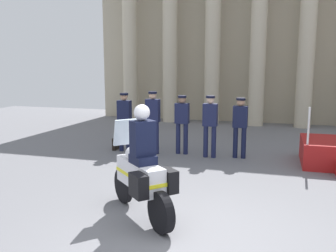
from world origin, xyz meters
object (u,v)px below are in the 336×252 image
Objects in this scene: officer_in_row_3 at (210,121)px; motorcycle_with_rider at (142,171)px; officer_in_row_0 at (124,117)px; officer_in_row_1 at (153,117)px; briefcase_on_ground at (116,144)px; officer_in_row_4 at (240,123)px; officer_in_row_2 at (182,120)px.

motorcycle_with_rider is at bearing 86.74° from officer_in_row_3.
officer_in_row_0 is 0.88m from officer_in_row_1.
officer_in_row_3 is 4.69× the size of briefcase_on_ground.
officer_in_row_4 is at bearing -60.47° from motorcycle_with_rider.
officer_in_row_2 is 4.51m from motorcycle_with_rider.
officer_in_row_3 is (1.63, 0.01, -0.05)m from officer_in_row_1.
officer_in_row_3 is at bearing 13.28° from officer_in_row_4.
officer_in_row_2 is 1.61m from officer_in_row_4.
officer_in_row_0 is 1.01× the size of officer_in_row_3.
officer_in_row_1 is 1.08× the size of officer_in_row_4.
motorcycle_with_rider is (0.45, -4.48, -0.19)m from officer_in_row_2.
motorcycle_with_rider is at bearing 77.14° from officer_in_row_4.
officer_in_row_3 is 0.80m from officer_in_row_4.
officer_in_row_3 is 1.03× the size of officer_in_row_4.
officer_in_row_2 is at bearing 1.02° from briefcase_on_ground.
officer_in_row_4 is at bearing -166.72° from officer_in_row_3.
officer_in_row_1 is at bearing 178.78° from officer_in_row_0.
officer_in_row_2 reaches higher than briefcase_on_ground.
officer_in_row_3 reaches higher than officer_in_row_4.
officer_in_row_0 is 1.04× the size of officer_in_row_4.
officer_in_row_3 reaches higher than officer_in_row_2.
officer_in_row_4 is 0.86× the size of motorcycle_with_rider.
officer_in_row_2 is at bearing -40.18° from motorcycle_with_rider.
motorcycle_with_rider reaches higher than officer_in_row_1.
officer_in_row_4 reaches higher than briefcase_on_ground.
motorcycle_with_rider reaches higher than briefcase_on_ground.
briefcase_on_ground is (-3.63, -0.02, -0.79)m from officer_in_row_4.
officer_in_row_3 is 2.96m from briefcase_on_ground.
motorcycle_with_rider is (1.25, -4.30, -0.25)m from officer_in_row_1.
officer_in_row_4 is (0.79, 0.16, -0.03)m from officer_in_row_3.
officer_in_row_1 is (0.88, -0.05, 0.04)m from officer_in_row_0.
officer_in_row_0 reaches higher than officer_in_row_3.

